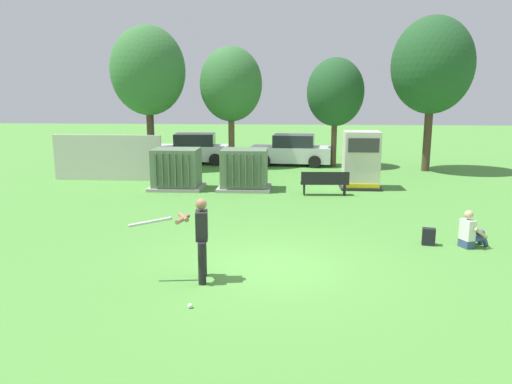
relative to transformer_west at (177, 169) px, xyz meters
name	(u,v)px	position (x,y,z in m)	size (l,w,h in m)	color
ground_plane	(269,267)	(4.11, -8.84, -0.79)	(96.00, 96.00, 0.00)	#51933D
fence_panel	(108,158)	(-3.44, 1.66, 0.21)	(4.80, 0.12, 2.00)	beige
transformer_west	(177,169)	(0.00, 0.00, 0.00)	(2.10, 1.70, 1.62)	#9E9B93
transformer_mid_west	(244,170)	(2.73, 0.06, 0.00)	(2.10, 1.70, 1.62)	#9E9B93
generator_enclosure	(361,160)	(7.39, 0.66, 0.35)	(1.60, 1.40, 2.30)	#262626
park_bench	(325,181)	(5.86, -0.91, -0.25)	(1.82, 0.50, 0.92)	black
batter	(199,235)	(2.71, -9.69, 0.19)	(1.62, 0.73, 1.74)	black
sports_ball	(190,306)	(2.78, -11.06, -0.74)	(0.09, 0.09, 0.09)	white
seated_spectator	(470,233)	(9.11, -7.00, -0.41)	(0.79, 0.66, 0.96)	#384C75
backpack	(429,237)	(8.12, -6.90, -0.57)	(0.35, 0.31, 0.44)	black
tree_left	(148,71)	(-2.55, 5.40, 4.05)	(3.69, 3.69, 7.05)	#4C3828
tree_center_left	(231,84)	(1.45, 6.49, 3.41)	(3.20, 3.20, 6.12)	brown
tree_center_right	(335,92)	(6.78, 6.51, 3.01)	(2.90, 2.90, 5.54)	brown
tree_right	(432,66)	(11.21, 5.36, 4.25)	(3.85, 3.85, 7.35)	#4C3828
parked_car_leftmost	(193,150)	(-0.73, 7.10, -0.04)	(4.30, 2.12, 1.62)	silver
parked_car_left_of_center	(292,151)	(4.61, 6.85, -0.04)	(4.34, 2.20, 1.62)	silver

